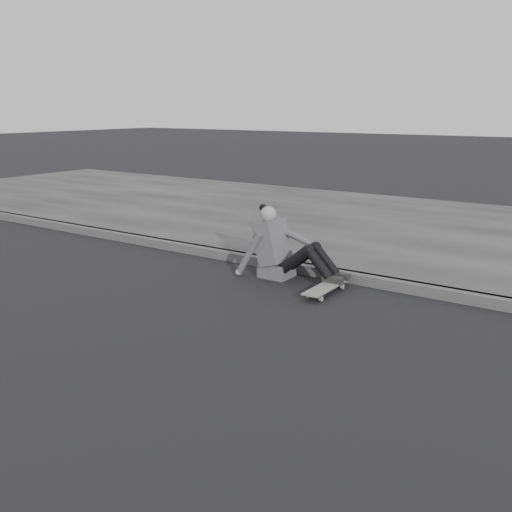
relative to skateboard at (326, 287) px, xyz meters
The scene contains 5 objects.
ground 2.02m from the skateboard, 85.32° to the right, with size 80.00×80.00×0.00m, color black.
curb 0.59m from the skateboard, 73.72° to the left, with size 24.00×0.16×0.12m, color #454545.
sidewalk 3.59m from the skateboard, 87.37° to the left, with size 24.00×6.00×0.12m, color #353535.
skateboard is the anchor object (origin of this frame).
seated_woman 0.83m from the skateboard, 161.47° to the left, with size 1.38×0.46×0.88m.
Camera 1 is at (2.56, -3.42, 2.01)m, focal length 40.00 mm.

